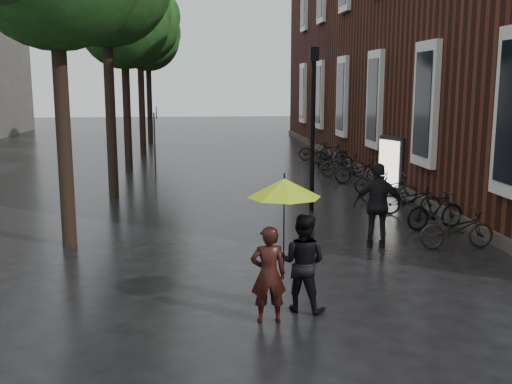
{
  "coord_description": "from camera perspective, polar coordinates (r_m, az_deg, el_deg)",
  "views": [
    {
      "loc": [
        -1.24,
        -6.41,
        3.6
      ],
      "look_at": [
        -0.04,
        5.4,
        1.44
      ],
      "focal_mm": 42.0,
      "sensor_mm": 36.0,
      "label": 1
    }
  ],
  "objects": [
    {
      "name": "ad_lightbox",
      "position": [
        20.53,
        12.88,
        2.59
      ],
      "size": [
        0.28,
        1.23,
        1.86
      ],
      "rotation": [
        0.0,
        0.0,
        0.34
      ],
      "color": "black",
      "rests_on": "ground"
    },
    {
      "name": "lamp_post",
      "position": [
        16.91,
        5.46,
        7.48
      ],
      "size": [
        0.24,
        0.24,
        4.58
      ],
      "rotation": [
        0.0,
        0.0,
        0.12
      ],
      "color": "black",
      "rests_on": "ground"
    },
    {
      "name": "person_burgundy",
      "position": [
        9.14,
        1.19,
        -7.85
      ],
      "size": [
        0.56,
        0.37,
        1.51
      ],
      "primitive_type": "imported",
      "rotation": [
        0.0,
        0.0,
        3.16
      ],
      "color": "black",
      "rests_on": "ground"
    },
    {
      "name": "person_black",
      "position": [
        9.61,
        4.48,
        -6.71
      ],
      "size": [
        0.96,
        0.89,
        1.59
      ],
      "primitive_type": "imported",
      "rotation": [
        0.0,
        0.0,
        2.65
      ],
      "color": "black",
      "rests_on": "ground"
    },
    {
      "name": "street_trees",
      "position": [
        22.65,
        -13.31,
        16.99
      ],
      "size": [
        4.33,
        34.03,
        8.91
      ],
      "color": "black",
      "rests_on": "ground"
    },
    {
      "name": "parked_bicycles",
      "position": [
        21.07,
        10.37,
        1.57
      ],
      "size": [
        2.1,
        16.06,
        0.99
      ],
      "color": "black",
      "rests_on": "ground"
    },
    {
      "name": "brick_building",
      "position": [
        28.49,
        19.14,
        14.58
      ],
      "size": [
        10.2,
        33.2,
        12.0
      ],
      "color": "#38160F",
      "rests_on": "ground"
    },
    {
      "name": "pedestrian_walking",
      "position": [
        13.51,
        11.59,
        -1.26
      ],
      "size": [
        1.18,
        0.72,
        1.88
      ],
      "primitive_type": "imported",
      "rotation": [
        0.0,
        0.0,
        2.89
      ],
      "color": "black",
      "rests_on": "ground"
    },
    {
      "name": "lime_umbrella",
      "position": [
        9.16,
        2.71,
        0.4
      ],
      "size": [
        1.14,
        1.14,
        1.68
      ],
      "rotation": [
        0.0,
        0.0,
        -0.27
      ],
      "color": "black",
      "rests_on": "ground"
    },
    {
      "name": "cycle_sign",
      "position": [
        24.1,
        -9.55,
        5.87
      ],
      "size": [
        0.14,
        0.49,
        2.71
      ],
      "rotation": [
        0.0,
        0.0,
        0.1
      ],
      "color": "#262628",
      "rests_on": "ground"
    }
  ]
}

